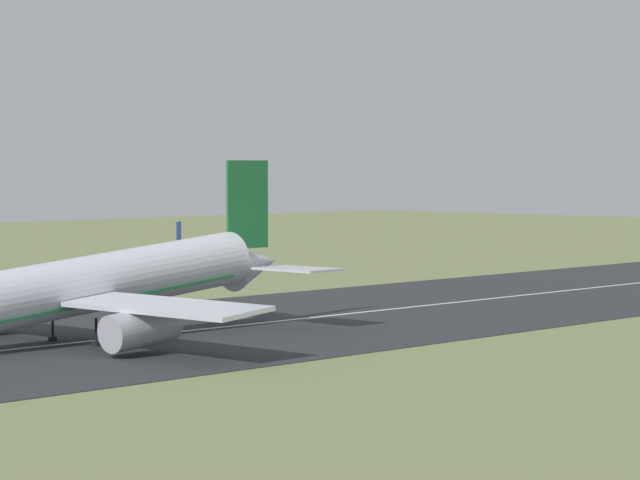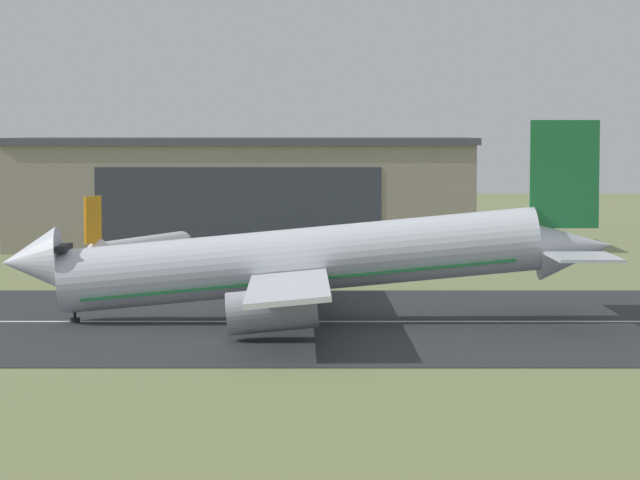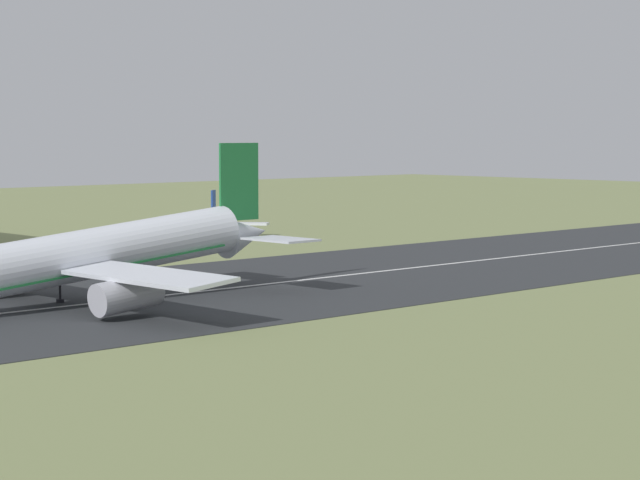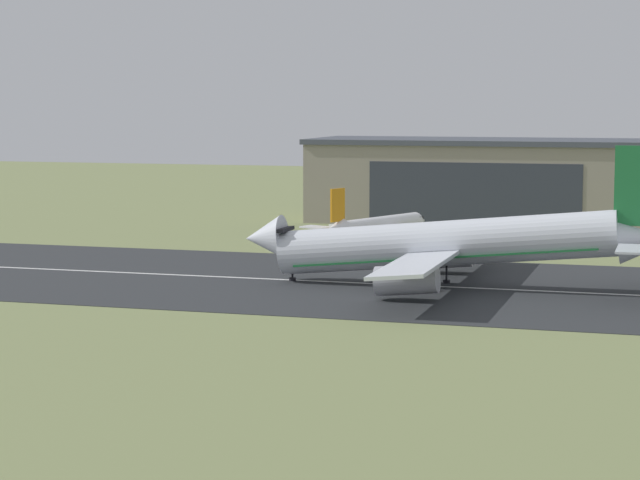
# 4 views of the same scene
# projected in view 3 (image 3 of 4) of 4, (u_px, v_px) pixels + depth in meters

# --- Properties ---
(runway_strip) EXTENTS (386.14, 48.15, 0.06)m
(runway_strip) POSITION_uv_depth(u_px,v_px,m) (180.00, 294.00, 137.01)
(runway_strip) COLOR #2B2D30
(runway_strip) RESTS_ON ground_plane
(runway_centreline) EXTENTS (347.52, 0.70, 0.01)m
(runway_centreline) POSITION_uv_depth(u_px,v_px,m) (180.00, 294.00, 137.00)
(runway_centreline) COLOR silver
(runway_centreline) RESTS_ON runway_strip
(airplane_landing) EXTENTS (50.34, 45.77, 16.55)m
(airplane_landing) POSITION_uv_depth(u_px,v_px,m) (82.00, 257.00, 127.63)
(airplane_landing) COLOR silver
(airplane_landing) RESTS_ON ground_plane
(airplane_parked_centre) EXTENTS (20.31, 20.73, 7.37)m
(airplane_parked_centre) POSITION_uv_depth(u_px,v_px,m) (201.00, 221.00, 216.14)
(airplane_parked_centre) COLOR silver
(airplane_parked_centre) RESTS_ON ground_plane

